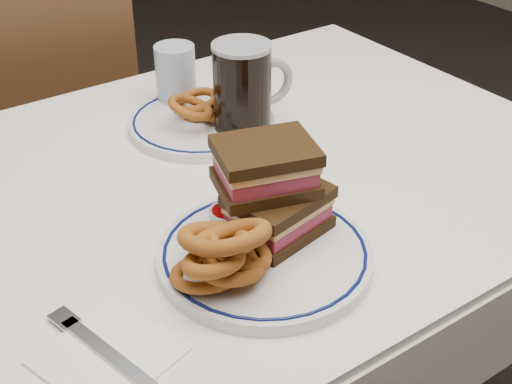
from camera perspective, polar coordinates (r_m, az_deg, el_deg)
dining_table at (r=1.18m, az=-3.91°, el=-3.42°), size 1.27×0.87×0.75m
chair_far at (r=1.85m, az=-17.00°, el=5.09°), size 0.49×0.49×0.97m
main_plate at (r=0.95m, az=0.70°, el=-5.07°), size 0.29×0.29×0.02m
reuben_sandwich at (r=0.94m, az=1.29°, el=0.21°), size 0.16×0.14×0.13m
onion_rings_main at (r=0.87m, az=-2.58°, el=-4.85°), size 0.14×0.12×0.11m
ketchup_ramekin at (r=0.98m, az=-2.34°, el=-2.08°), size 0.05×0.05×0.03m
beer_mug at (r=1.22m, az=-0.97°, el=8.17°), size 0.15×0.10×0.17m
water_glass at (r=1.34m, az=-6.43°, el=9.18°), size 0.07×0.07×0.12m
far_plate at (r=1.28m, az=-4.36°, el=5.56°), size 0.26×0.26×0.02m
onion_rings_far at (r=1.26m, az=-4.42°, el=6.80°), size 0.13×0.11×0.08m
napkin_fork at (r=0.84m, az=-11.91°, el=-12.53°), size 0.17×0.19×0.01m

